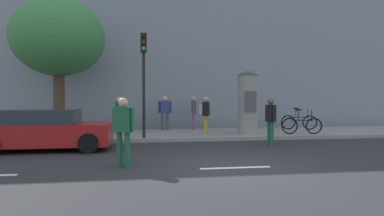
{
  "coord_description": "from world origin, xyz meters",
  "views": [
    {
      "loc": [
        -2.28,
        -7.96,
        1.75
      ],
      "look_at": [
        -0.8,
        2.0,
        1.43
      ],
      "focal_mm": 31.1,
      "sensor_mm": 36.0,
      "label": 1
    }
  ],
  "objects_px": {
    "pedestrian_with_backpack": "(123,126)",
    "poster_column": "(248,102)",
    "bicycle_leaning": "(299,122)",
    "parked_car_dark": "(46,130)",
    "bicycle_upright": "(302,125)",
    "street_tree": "(58,38)",
    "pedestrian_tallest": "(271,118)",
    "pedestrian_near_pole": "(194,110)",
    "pedestrian_in_red_top": "(206,112)",
    "traffic_light": "(144,68)",
    "pedestrian_in_light_jacket": "(119,111)",
    "pedestrian_in_dark_shirt": "(165,110)"
  },
  "relations": [
    {
      "from": "street_tree",
      "to": "pedestrian_in_light_jacket",
      "type": "bearing_deg",
      "value": 11.67
    },
    {
      "from": "traffic_light",
      "to": "pedestrian_in_dark_shirt",
      "type": "distance_m",
      "value": 3.69
    },
    {
      "from": "pedestrian_tallest",
      "to": "pedestrian_near_pole",
      "type": "height_order",
      "value": "pedestrian_near_pole"
    },
    {
      "from": "street_tree",
      "to": "pedestrian_with_backpack",
      "type": "height_order",
      "value": "street_tree"
    },
    {
      "from": "poster_column",
      "to": "pedestrian_with_backpack",
      "type": "bearing_deg",
      "value": -131.83
    },
    {
      "from": "traffic_light",
      "to": "street_tree",
      "type": "relative_size",
      "value": 0.7
    },
    {
      "from": "pedestrian_in_light_jacket",
      "to": "pedestrian_in_red_top",
      "type": "distance_m",
      "value": 4.05
    },
    {
      "from": "pedestrian_with_backpack",
      "to": "pedestrian_in_light_jacket",
      "type": "height_order",
      "value": "pedestrian_in_light_jacket"
    },
    {
      "from": "traffic_light",
      "to": "poster_column",
      "type": "relative_size",
      "value": 1.47
    },
    {
      "from": "street_tree",
      "to": "pedestrian_with_backpack",
      "type": "distance_m",
      "value": 7.89
    },
    {
      "from": "pedestrian_with_backpack",
      "to": "poster_column",
      "type": "bearing_deg",
      "value": 48.17
    },
    {
      "from": "pedestrian_tallest",
      "to": "bicycle_leaning",
      "type": "distance_m",
      "value": 5.23
    },
    {
      "from": "street_tree",
      "to": "bicycle_leaning",
      "type": "relative_size",
      "value": 3.38
    },
    {
      "from": "bicycle_leaning",
      "to": "parked_car_dark",
      "type": "bearing_deg",
      "value": -159.91
    },
    {
      "from": "bicycle_leaning",
      "to": "pedestrian_in_dark_shirt",
      "type": "bearing_deg",
      "value": 174.23
    },
    {
      "from": "pedestrian_with_backpack",
      "to": "pedestrian_in_red_top",
      "type": "relative_size",
      "value": 1.06
    },
    {
      "from": "poster_column",
      "to": "pedestrian_tallest",
      "type": "xyz_separation_m",
      "value": [
        -0.01,
        -2.7,
        -0.56
      ]
    },
    {
      "from": "pedestrian_near_pole",
      "to": "bicycle_upright",
      "type": "xyz_separation_m",
      "value": [
        4.34,
        -2.88,
        -0.58
      ]
    },
    {
      "from": "street_tree",
      "to": "pedestrian_in_light_jacket",
      "type": "height_order",
      "value": "street_tree"
    },
    {
      "from": "pedestrian_in_red_top",
      "to": "bicycle_upright",
      "type": "bearing_deg",
      "value": -3.6
    },
    {
      "from": "bicycle_leaning",
      "to": "parked_car_dark",
      "type": "distance_m",
      "value": 11.6
    },
    {
      "from": "traffic_light",
      "to": "pedestrian_in_red_top",
      "type": "distance_m",
      "value": 3.22
    },
    {
      "from": "traffic_light",
      "to": "bicycle_upright",
      "type": "relative_size",
      "value": 2.34
    },
    {
      "from": "pedestrian_near_pole",
      "to": "pedestrian_in_dark_shirt",
      "type": "relative_size",
      "value": 0.99
    },
    {
      "from": "traffic_light",
      "to": "pedestrian_tallest",
      "type": "height_order",
      "value": "traffic_light"
    },
    {
      "from": "parked_car_dark",
      "to": "bicycle_upright",
      "type": "bearing_deg",
      "value": 11.27
    },
    {
      "from": "pedestrian_in_dark_shirt",
      "to": "pedestrian_with_backpack",
      "type": "bearing_deg",
      "value": -101.35
    },
    {
      "from": "pedestrian_near_pole",
      "to": "bicycle_upright",
      "type": "distance_m",
      "value": 5.24
    },
    {
      "from": "pedestrian_near_pole",
      "to": "bicycle_leaning",
      "type": "xyz_separation_m",
      "value": [
        5.19,
        -0.9,
        -0.58
      ]
    },
    {
      "from": "pedestrian_near_pole",
      "to": "parked_car_dark",
      "type": "height_order",
      "value": "pedestrian_near_pole"
    },
    {
      "from": "pedestrian_in_light_jacket",
      "to": "street_tree",
      "type": "bearing_deg",
      "value": -168.33
    },
    {
      "from": "street_tree",
      "to": "bicycle_leaning",
      "type": "xyz_separation_m",
      "value": [
        11.28,
        0.62,
        -3.75
      ]
    },
    {
      "from": "pedestrian_in_light_jacket",
      "to": "pedestrian_in_dark_shirt",
      "type": "distance_m",
      "value": 2.29
    },
    {
      "from": "poster_column",
      "to": "pedestrian_in_light_jacket",
      "type": "bearing_deg",
      "value": 166.6
    },
    {
      "from": "street_tree",
      "to": "pedestrian_near_pole",
      "type": "bearing_deg",
      "value": 13.96
    },
    {
      "from": "pedestrian_in_light_jacket",
      "to": "pedestrian_in_red_top",
      "type": "height_order",
      "value": "pedestrian_in_red_top"
    },
    {
      "from": "pedestrian_tallest",
      "to": "pedestrian_in_red_top",
      "type": "bearing_deg",
      "value": 128.47
    },
    {
      "from": "bicycle_upright",
      "to": "pedestrian_in_light_jacket",
      "type": "bearing_deg",
      "value": 166.72
    },
    {
      "from": "pedestrian_tallest",
      "to": "pedestrian_in_red_top",
      "type": "distance_m",
      "value": 3.11
    },
    {
      "from": "pedestrian_in_red_top",
      "to": "parked_car_dark",
      "type": "height_order",
      "value": "pedestrian_in_red_top"
    },
    {
      "from": "pedestrian_tallest",
      "to": "pedestrian_near_pole",
      "type": "relative_size",
      "value": 1.04
    },
    {
      "from": "pedestrian_tallest",
      "to": "bicycle_upright",
      "type": "relative_size",
      "value": 0.98
    },
    {
      "from": "traffic_light",
      "to": "pedestrian_in_light_jacket",
      "type": "relative_size",
      "value": 2.51
    },
    {
      "from": "poster_column",
      "to": "bicycle_upright",
      "type": "height_order",
      "value": "poster_column"
    },
    {
      "from": "pedestrian_in_dark_shirt",
      "to": "traffic_light",
      "type": "bearing_deg",
      "value": -108.63
    },
    {
      "from": "bicycle_upright",
      "to": "parked_car_dark",
      "type": "xyz_separation_m",
      "value": [
        -10.05,
        -2.0,
        0.13
      ]
    },
    {
      "from": "traffic_light",
      "to": "bicycle_upright",
      "type": "xyz_separation_m",
      "value": [
        6.83,
        0.41,
        -2.38
      ]
    },
    {
      "from": "bicycle_leaning",
      "to": "bicycle_upright",
      "type": "xyz_separation_m",
      "value": [
        -0.85,
        -1.98,
        0.0
      ]
    },
    {
      "from": "pedestrian_tallest",
      "to": "pedestrian_in_dark_shirt",
      "type": "xyz_separation_m",
      "value": [
        -3.5,
        4.82,
        0.13
      ]
    },
    {
      "from": "pedestrian_in_dark_shirt",
      "to": "poster_column",
      "type": "bearing_deg",
      "value": -31.24
    }
  ]
}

